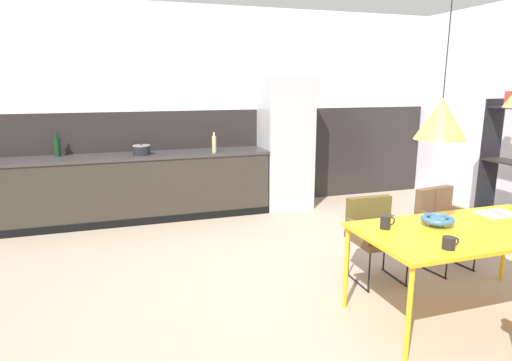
# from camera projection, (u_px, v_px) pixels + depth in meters

# --- Properties ---
(ground_plane) EXTENTS (9.04, 9.04, 0.00)m
(ground_plane) POSITION_uv_depth(u_px,v_px,m) (330.00, 297.00, 3.86)
(ground_plane) COLOR tan
(back_wall_splashback_dark) EXTENTS (6.95, 0.12, 1.47)m
(back_wall_splashback_dark) POSITION_uv_depth(u_px,v_px,m) (233.00, 158.00, 6.72)
(back_wall_splashback_dark) COLOR black
(back_wall_splashback_dark) RESTS_ON ground
(back_wall_panel_upper) EXTENTS (6.95, 0.12, 1.47)m
(back_wall_panel_upper) POSITION_uv_depth(u_px,v_px,m) (232.00, 59.00, 6.40)
(back_wall_panel_upper) COLOR silver
(back_wall_panel_upper) RESTS_ON back_wall_splashback_dark
(kitchen_counter) EXTENTS (3.70, 0.63, 0.91)m
(kitchen_counter) POSITION_uv_depth(u_px,v_px,m) (136.00, 187.00, 5.99)
(kitchen_counter) COLOR #302A23
(kitchen_counter) RESTS_ON ground
(refrigerator_column) EXTENTS (0.71, 0.60, 1.95)m
(refrigerator_column) POSITION_uv_depth(u_px,v_px,m) (286.00, 143.00, 6.55)
(refrigerator_column) COLOR #ADAFB2
(refrigerator_column) RESTS_ON ground
(dining_table) EXTENTS (1.77, 0.90, 0.75)m
(dining_table) POSITION_uv_depth(u_px,v_px,m) (470.00, 233.00, 3.42)
(dining_table) COLOR gold
(dining_table) RESTS_ON ground
(armchair_facing_counter) EXTENTS (0.55, 0.53, 0.81)m
(armchair_facing_counter) POSITION_uv_depth(u_px,v_px,m) (442.00, 217.00, 4.43)
(armchair_facing_counter) COLOR brown
(armchair_facing_counter) RESTS_ON ground
(armchair_head_of_table) EXTENTS (0.50, 0.48, 0.78)m
(armchair_head_of_table) POSITION_uv_depth(u_px,v_px,m) (375.00, 228.00, 4.15)
(armchair_head_of_table) COLOR brown
(armchair_head_of_table) RESTS_ON ground
(fruit_bowl) EXTENTS (0.26, 0.26, 0.08)m
(fruit_bowl) POSITION_uv_depth(u_px,v_px,m) (437.00, 220.00, 3.46)
(fruit_bowl) COLOR #33607F
(fruit_bowl) RESTS_ON dining_table
(open_book) EXTENTS (0.30, 0.23, 0.02)m
(open_book) POSITION_uv_depth(u_px,v_px,m) (496.00, 213.00, 3.78)
(open_book) COLOR white
(open_book) RESTS_ON dining_table
(mug_white_ceramic) EXTENTS (0.13, 0.09, 0.08)m
(mug_white_ceramic) POSITION_uv_depth(u_px,v_px,m) (449.00, 243.00, 2.98)
(mug_white_ceramic) COLOR black
(mug_white_ceramic) RESTS_ON dining_table
(mug_short_terracotta) EXTENTS (0.13, 0.08, 0.11)m
(mug_short_terracotta) POSITION_uv_depth(u_px,v_px,m) (386.00, 222.00, 3.39)
(mug_short_terracotta) COLOR black
(mug_short_terracotta) RESTS_ON dining_table
(cooking_pot) EXTENTS (0.24, 0.24, 0.15)m
(cooking_pot) POSITION_uv_depth(u_px,v_px,m) (142.00, 150.00, 5.87)
(cooking_pot) COLOR black
(cooking_pot) RESTS_ON kitchen_counter
(bottle_vinegar_dark) EXTENTS (0.07, 0.07, 0.34)m
(bottle_vinegar_dark) POSITION_uv_depth(u_px,v_px,m) (57.00, 147.00, 5.72)
(bottle_vinegar_dark) COLOR #0F3319
(bottle_vinegar_dark) RESTS_ON kitchen_counter
(bottle_wine_green) EXTENTS (0.06, 0.06, 0.28)m
(bottle_wine_green) POSITION_uv_depth(u_px,v_px,m) (214.00, 144.00, 6.06)
(bottle_wine_green) COLOR tan
(bottle_wine_green) RESTS_ON kitchen_counter
(pendant_lamp_over_table_near) EXTENTS (0.37, 0.37, 1.44)m
(pendant_lamp_over_table_near) POSITION_uv_depth(u_px,v_px,m) (441.00, 119.00, 3.14)
(pendant_lamp_over_table_near) COLOR black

